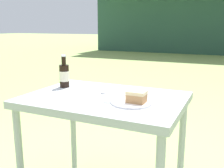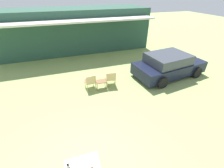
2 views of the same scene
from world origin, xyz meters
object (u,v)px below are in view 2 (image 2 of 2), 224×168
parked_car (168,65)px  cake_on_plate (91,167)px  wicker_chair_cushioned (90,81)px  wicker_chair_plain (111,78)px  garden_side_table (101,82)px  cola_bottle_near (68,166)px

parked_car → cake_on_plate: parked_car is taller
wicker_chair_cushioned → wicker_chair_plain: bearing=172.1°
garden_side_table → cake_on_plate: size_ratio=2.65×
cola_bottle_near → garden_side_table: bearing=65.3°
garden_side_table → wicker_chair_plain: bearing=13.0°
wicker_chair_cushioned → cola_bottle_near: size_ratio=3.97×
wicker_chair_plain → cake_on_plate: size_ratio=3.92×
wicker_chair_plain → cake_on_plate: wicker_chair_plain is taller
garden_side_table → cake_on_plate: 4.56m
parked_car → wicker_chair_plain: bearing=173.0°
parked_car → cola_bottle_near: parked_car is taller
garden_side_table → cola_bottle_near: 4.60m
wicker_chair_plain → cola_bottle_near: bearing=68.9°
parked_car → cola_bottle_near: bearing=-151.8°
cola_bottle_near → wicker_chair_cushioned: bearing=72.2°
parked_car → garden_side_table: 4.15m
cake_on_plate → wicker_chair_cushioned: bearing=79.2°
garden_side_table → parked_car: bearing=2.0°
parked_car → cake_on_plate: size_ratio=20.95×
wicker_chair_plain → cola_bottle_near: size_ratio=3.97×
parked_car → cake_on_plate: (-5.52, -4.48, 0.06)m
garden_side_table → cake_on_plate: bearing=-107.7°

